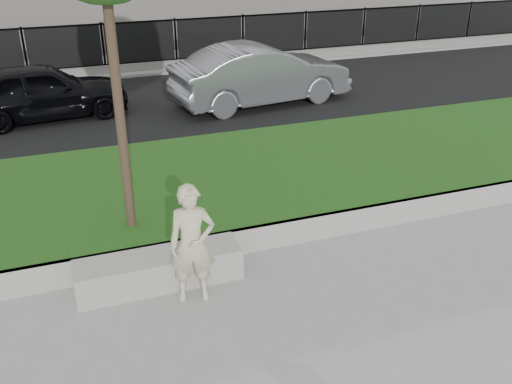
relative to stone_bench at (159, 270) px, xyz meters
name	(u,v)px	position (x,y,z in m)	size (l,w,h in m)	color
ground	(263,294)	(1.21, -0.68, -0.22)	(90.00, 90.00, 0.00)	gray
grass_bank	(203,187)	(1.21, 2.32, -0.02)	(34.00, 4.00, 0.40)	black
grass_kerb	(238,242)	(1.21, 0.36, -0.02)	(34.00, 0.08, 0.40)	#9F9B94
street	(147,107)	(1.21, 7.82, -0.20)	(34.00, 7.00, 0.04)	black
far_pavement	(122,66)	(1.21, 12.32, -0.16)	(34.00, 3.00, 0.12)	gray
iron_fence	(125,58)	(1.21, 11.32, 0.32)	(32.00, 0.30, 1.50)	slate
stone_bench	(159,270)	(0.00, 0.00, 0.00)	(2.17, 0.54, 0.44)	#9F9B94
man	(192,244)	(0.36, -0.43, 0.56)	(0.57, 0.38, 1.57)	beige
book	(191,242)	(0.49, 0.17, 0.23)	(0.20, 0.15, 0.02)	beige
car_dark	(42,91)	(-1.23, 7.65, 0.49)	(1.58, 3.93, 1.34)	black
car_silver	(261,74)	(4.05, 7.06, 0.57)	(1.59, 4.57, 1.51)	gray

